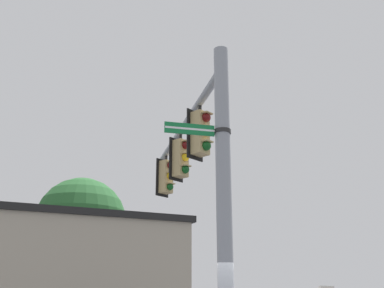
{
  "coord_description": "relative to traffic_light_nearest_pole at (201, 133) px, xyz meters",
  "views": [
    {
      "loc": [
        6.86,
        5.36,
        1.89
      ],
      "look_at": [
        -1.41,
        -2.08,
        5.58
      ],
      "focal_mm": 43.67,
      "sensor_mm": 36.0,
      "label": 1
    }
  ],
  "objects": [
    {
      "name": "signal_pole",
      "position": [
        0.96,
        1.39,
        -2.15
      ],
      "size": [
        0.3,
        0.3,
        6.86
      ],
      "primitive_type": "cylinder",
      "color": "gray",
      "rests_on": "ground"
    },
    {
      "name": "street_name_sign",
      "position": [
        1.2,
        1.23,
        -0.57
      ],
      "size": [
        1.14,
        0.84,
        0.22
      ],
      "color": "#147238"
    },
    {
      "name": "mast_arm",
      "position": [
        -0.92,
        -1.38,
        0.79
      ],
      "size": [
        3.92,
        5.66,
        0.18
      ],
      "primitive_type": "cylinder",
      "rotation": [
        0.0,
        1.57,
        4.12
      ],
      "color": "gray"
    },
    {
      "name": "traffic_light_mid_outer",
      "position": [
        -2.4,
        -3.53,
        0.0
      ],
      "size": [
        0.54,
        0.49,
        1.31
      ],
      "color": "black"
    },
    {
      "name": "traffic_light_mid_inner",
      "position": [
        -1.2,
        -1.77,
        0.0
      ],
      "size": [
        0.54,
        0.49,
        1.31
      ],
      "color": "black"
    },
    {
      "name": "traffic_light_nearest_pole",
      "position": [
        0.0,
        0.0,
        0.0
      ],
      "size": [
        0.54,
        0.49,
        1.31
      ],
      "color": "black"
    },
    {
      "name": "tree_by_storefront",
      "position": [
        -5.05,
        -11.9,
        -0.32
      ],
      "size": [
        4.26,
        4.26,
        7.41
      ],
      "color": "#4C3823",
      "rests_on": "ground"
    },
    {
      "name": "storefront_building",
      "position": [
        -5.31,
        -12.64,
        -2.81
      ],
      "size": [
        11.68,
        10.58,
        5.53
      ],
      "color": "#A89E89",
      "rests_on": "ground"
    }
  ]
}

